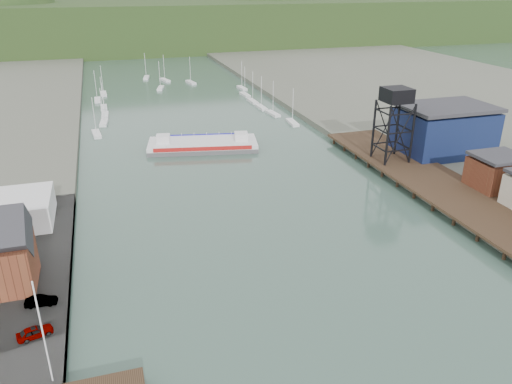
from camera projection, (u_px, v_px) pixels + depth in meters
east_pier at (432, 180)px, 100.72m from camera, size 14.00×70.00×2.45m
flagpole at (43, 333)px, 48.78m from camera, size 0.16×0.16×12.00m
lift_tower at (396, 100)px, 106.12m from camera, size 6.50×6.50×16.00m
blue_shed at (444, 130)px, 115.35m from camera, size 20.50×14.50×11.30m
marina_sailboats at (178, 100)px, 173.29m from camera, size 57.71×92.65×0.90m
distant_hills at (129, 28)px, 311.06m from camera, size 500.00×120.00×80.00m
chain_ferry at (203, 144)px, 124.75m from camera, size 28.39×15.61×3.87m
car_west_a at (35, 332)px, 57.11m from camera, size 4.26×2.69×1.35m
car_west_b at (41, 301)px, 62.61m from camera, size 3.94×1.62×1.27m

